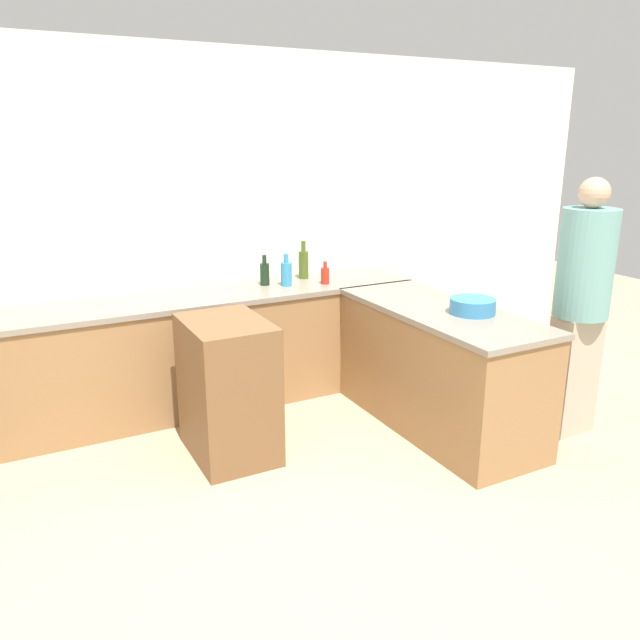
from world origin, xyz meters
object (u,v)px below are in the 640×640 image
dish_soap_bottle (286,273)px  person_at_peninsula (581,300)px  mixing_bowl (473,306)px  wine_bottle_dark (265,273)px  island_table (228,389)px  olive_oil_bottle (304,264)px  hot_sauce_bottle (325,275)px

dish_soap_bottle → person_at_peninsula: bearing=-48.6°
mixing_bowl → wine_bottle_dark: wine_bottle_dark is taller
person_at_peninsula → wine_bottle_dark: bearing=132.4°
island_table → dish_soap_bottle: 1.28m
mixing_bowl → dish_soap_bottle: (-0.77, 1.33, 0.05)m
olive_oil_bottle → wine_bottle_dark: (-0.39, -0.08, -0.03)m
mixing_bowl → person_at_peninsula: (0.68, -0.31, 0.03)m
olive_oil_bottle → hot_sauce_bottle: 0.28m
dish_soap_bottle → olive_oil_bottle: olive_oil_bottle is taller
island_table → wine_bottle_dark: (0.66, 0.93, 0.52)m
island_table → wine_bottle_dark: 1.26m
olive_oil_bottle → hot_sauce_bottle: bearing=-76.8°
island_table → olive_oil_bottle: bearing=43.9°
island_table → person_at_peninsula: person_at_peninsula is taller
dish_soap_bottle → hot_sauce_bottle: size_ratio=1.41×
island_table → olive_oil_bottle: size_ratio=2.90×
wine_bottle_dark → person_at_peninsula: (1.59, -1.74, -0.02)m
person_at_peninsula → hot_sauce_bottle: bearing=126.4°
mixing_bowl → hot_sauce_bottle: hot_sauce_bottle is taller
wine_bottle_dark → mixing_bowl: bearing=-57.4°
olive_oil_bottle → hot_sauce_bottle: olive_oil_bottle is taller
mixing_bowl → dish_soap_bottle: size_ratio=1.18×
mixing_bowl → island_table: bearing=162.6°
mixing_bowl → olive_oil_bottle: 1.60m
island_table → hot_sauce_bottle: hot_sauce_bottle is taller
dish_soap_bottle → olive_oil_bottle: 0.30m
mixing_bowl → hot_sauce_bottle: 1.32m
olive_oil_bottle → hot_sauce_bottle: (0.06, -0.27, -0.05)m
mixing_bowl → hot_sauce_bottle: (-0.46, 1.24, 0.02)m
olive_oil_bottle → person_at_peninsula: person_at_peninsula is taller
olive_oil_bottle → dish_soap_bottle: bearing=-143.6°
hot_sauce_bottle → dish_soap_bottle: bearing=163.8°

